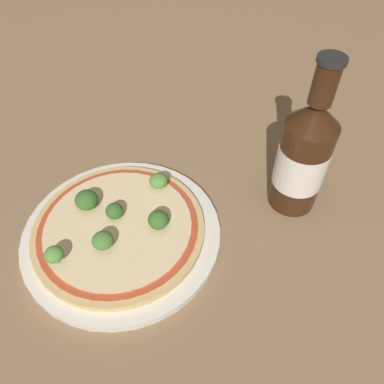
{
  "coord_description": "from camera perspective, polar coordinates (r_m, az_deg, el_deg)",
  "views": [
    {
      "loc": [
        0.3,
        -0.06,
        0.42
      ],
      "look_at": [
        0.0,
        0.08,
        0.06
      ],
      "focal_mm": 35.0,
      "sensor_mm": 36.0,
      "label": 1
    }
  ],
  "objects": [
    {
      "name": "broccoli_floret_2",
      "position": [
        0.52,
        -15.77,
        -1.18
      ],
      "size": [
        0.03,
        0.03,
        0.03
      ],
      "color": "#89A866",
      "rests_on": "pizza"
    },
    {
      "name": "ground_plane",
      "position": [
        0.52,
        -8.16,
        -7.0
      ],
      "size": [
        3.0,
        3.0,
        0.0
      ],
      "primitive_type": "plane",
      "color": "#846647"
    },
    {
      "name": "broccoli_floret_0",
      "position": [
        0.5,
        -11.73,
        -2.87
      ],
      "size": [
        0.02,
        0.02,
        0.02
      ],
      "color": "#89A866",
      "rests_on": "pizza"
    },
    {
      "name": "broccoli_floret_5",
      "position": [
        0.48,
        -5.15,
        -4.25
      ],
      "size": [
        0.03,
        0.03,
        0.03
      ],
      "color": "#89A866",
      "rests_on": "pizza"
    },
    {
      "name": "broccoli_floret_4",
      "position": [
        0.53,
        -5.14,
        1.68
      ],
      "size": [
        0.03,
        0.03,
        0.02
      ],
      "color": "#89A866",
      "rests_on": "pizza"
    },
    {
      "name": "plate",
      "position": [
        0.52,
        -10.57,
        -6.24
      ],
      "size": [
        0.27,
        0.27,
        0.01
      ],
      "color": "silver",
      "rests_on": "ground_plane"
    },
    {
      "name": "pizza",
      "position": [
        0.51,
        -11.09,
        -5.41
      ],
      "size": [
        0.23,
        0.23,
        0.01
      ],
      "color": "tan",
      "rests_on": "plate"
    },
    {
      "name": "broccoli_floret_3",
      "position": [
        0.48,
        -20.28,
        -8.95
      ],
      "size": [
        0.02,
        0.02,
        0.03
      ],
      "color": "#89A866",
      "rests_on": "pizza"
    },
    {
      "name": "beer_bottle",
      "position": [
        0.51,
        16.57,
        5.21
      ],
      "size": [
        0.07,
        0.07,
        0.23
      ],
      "color": "#381E0F",
      "rests_on": "ground_plane"
    },
    {
      "name": "broccoli_floret_1",
      "position": [
        0.47,
        -13.44,
        -7.22
      ],
      "size": [
        0.03,
        0.03,
        0.02
      ],
      "color": "#89A866",
      "rests_on": "pizza"
    }
  ]
}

